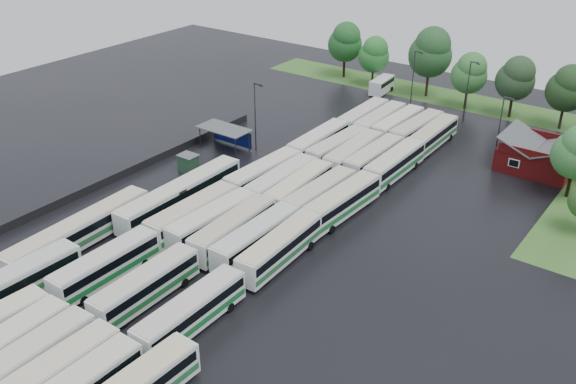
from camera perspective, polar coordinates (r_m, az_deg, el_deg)
The scene contains 48 objects.
ground at distance 75.98m, azimuth -6.60°, elevation -4.65°, with size 160.00×160.00×0.00m, color black.
brick_building at distance 99.24m, azimuth 21.25°, elevation 2.84°, with size 10.07×8.60×5.39m.
wash_shed at distance 99.50m, azimuth -5.54°, elevation 5.44°, with size 8.20×4.20×3.58m.
utility_hut at distance 93.30m, azimuth -8.84°, elevation 2.56°, with size 2.70×2.20×2.62m.
grass_strip_north at distance 125.71m, azimuth 14.51°, elevation 8.02°, with size 80.00×10.00×0.01m, color #3B6927.
west_fence at distance 94.91m, azimuth -13.34°, elevation 2.08°, with size 0.10×50.00×1.20m, color #2D2D30.
bus_r0c1 at distance 62.98m, azimuth -24.12°, elevation -12.76°, with size 3.27×13.21×3.65m.
bus_r0c2 at distance 60.78m, azimuth -22.37°, elevation -13.98°, with size 3.17×13.34×3.69m.
bus_r0c3 at distance 58.67m, azimuth -20.45°, elevation -15.32°, with size 2.80×13.13×3.65m.
bus_r1c0 at distance 70.96m, azimuth -15.91°, elevation -6.30°, with size 2.79×12.90×3.59m.
bus_r1c2 at distance 66.87m, azimuth -12.53°, elevation -8.16°, with size 2.95×12.88×3.57m.
bus_r1c4 at distance 62.59m, azimuth -8.63°, elevation -10.52°, with size 2.86×13.01×3.62m.
bus_r2c0 at distance 78.31m, azimuth -8.44°, elevation -1.97°, with size 3.08×13.45×3.73m.
bus_r2c1 at distance 76.70m, azimuth -6.70°, elevation -2.57°, with size 3.23×13.14×3.63m.
bus_r2c2 at distance 74.71m, azimuth -4.88°, elevation -3.33°, with size 3.36×13.33×3.68m.
bus_r2c3 at distance 72.96m, azimuth -2.86°, elevation -4.11°, with size 2.81×13.02×3.62m.
bus_r2c4 at distance 71.16m, azimuth -0.72°, elevation -4.97°, with size 3.34×13.22×3.65m.
bus_r3c0 at distance 87.37m, azimuth -2.16°, elevation 1.60°, with size 3.32×13.40×3.70m.
bus_r3c1 at distance 85.32m, azimuth -0.58°, elevation 0.92°, with size 3.02×13.11×3.63m.
bus_r3c2 at distance 83.77m, azimuth 0.99°, elevation 0.36°, with size 3.34×12.97×3.58m.
bus_r3c3 at distance 82.04m, azimuth 2.82°, elevation -0.29°, with size 3.06×13.00×3.60m.
bus_r3c4 at distance 80.55m, azimuth 4.86°, elevation -0.87°, with size 3.35×13.46×3.72m.
bus_r4c0 at distance 97.52m, azimuth 2.75°, elevation 4.46°, with size 3.09×13.31×3.69m.
bus_r4c1 at distance 95.87m, azimuth 4.43°, elevation 3.93°, with size 3.26×12.82×3.54m.
bus_r4c2 at distance 93.93m, azimuth 5.83°, elevation 3.39°, with size 3.17×13.18×3.65m.
bus_r4c3 at distance 93.16m, azimuth 7.63°, elevation 3.03°, with size 2.83×12.77×3.55m.
bus_r4c4 at distance 91.55m, azimuth 9.46°, elevation 2.49°, with size 2.84×13.29×3.70m.
bus_r5c0 at distance 107.94m, azimuth 6.68°, elevation 6.61°, with size 3.03×13.00×3.60m.
bus_r5c1 at distance 106.40m, azimuth 8.17°, elevation 6.22°, with size 2.98×13.14×3.65m.
bus_r5c2 at distance 105.46m, azimuth 9.73°, elevation 5.88°, with size 3.01×12.89×3.57m.
bus_r5c3 at distance 104.26m, azimuth 11.36°, elevation 5.47°, with size 3.33×12.93×3.57m.
bus_r5c4 at distance 102.70m, azimuth 12.81°, elevation 4.95°, with size 2.86×12.69×3.52m.
artic_bus_west_b at distance 83.02m, azimuth -9.50°, elevation -0.23°, with size 3.07×20.16×3.74m.
artic_bus_west_c at distance 77.82m, azimuth -18.08°, elevation -3.38°, with size 3.61×19.76×3.65m.
minibus at distance 125.92m, azimuth 8.34°, elevation 9.42°, with size 3.01×6.83×2.91m.
tree_north_0 at distance 133.04m, azimuth 5.13°, elevation 13.16°, with size 6.92×6.92×11.47m.
tree_north_1 at distance 128.30m, azimuth 7.68°, elevation 12.06°, with size 6.06×6.06×10.04m.
tree_north_2 at distance 123.47m, azimuth 12.60°, elevation 12.07°, with size 8.05×8.05×13.34m.
tree_north_3 at distance 118.83m, azimuth 15.87°, elevation 10.17°, with size 6.36×6.36×10.53m.
tree_north_4 at distance 117.12m, azimuth 19.63°, elevation 9.53°, with size 6.64×6.64×11.00m.
tree_north_5 at distance 114.63m, azimuth 23.65°, elevation 8.48°, with size 6.73×6.73×11.15m.
lamp_post_ne at distance 97.56m, azimuth 18.38°, elevation 5.60°, with size 1.61×0.31×10.43m.
lamp_post_nw at distance 97.20m, azimuth -2.88°, elevation 7.11°, with size 1.68×0.33×10.90m.
lamp_post_back_w at distance 117.75m, azimuth 11.12°, elevation 10.16°, with size 1.60×0.31×10.36m.
lamp_post_back_e at distance 112.65m, azimuth 15.74°, elevation 8.94°, with size 1.64×0.32×10.66m.
puddle_0 at distance 66.82m, azimuth -17.87°, elevation -11.09°, with size 5.45×5.45×0.01m, color black.
puddle_2 at distance 79.49m, azimuth -10.26°, elevation -3.36°, with size 7.86×7.86×0.01m, color black.
puddle_3 at distance 73.01m, azimuth -6.76°, elevation -6.13°, with size 3.01×3.01×0.01m, color black.
Camera 1 is at (44.72, -46.34, 40.31)m, focal length 40.00 mm.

